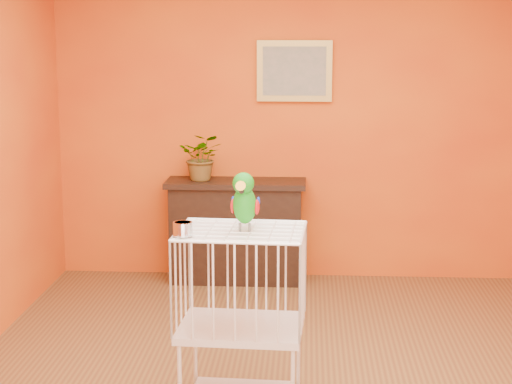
{
  "coord_description": "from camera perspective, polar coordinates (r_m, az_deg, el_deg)",
  "views": [
    {
      "loc": [
        0.12,
        -4.88,
        2.1
      ],
      "look_at": [
        -0.15,
        -0.43,
        1.24
      ],
      "focal_mm": 60.0,
      "sensor_mm": 36.0,
      "label": 1
    }
  ],
  "objects": [
    {
      "name": "potted_plant",
      "position": [
        7.01,
        -3.66,
        1.93
      ],
      "size": [
        0.38,
        0.42,
        0.31
      ],
      "primitive_type": "imported",
      "rotation": [
        0.0,
        0.0,
        -0.08
      ],
      "color": "#26722D",
      "rests_on": "console_cabinet"
    },
    {
      "name": "room_shell",
      "position": [
        4.91,
        2.12,
        4.87
      ],
      "size": [
        4.5,
        4.5,
        4.5
      ],
      "color": "orange",
      "rests_on": "ground"
    },
    {
      "name": "ground",
      "position": [
        5.32,
        2.0,
        -12.37
      ],
      "size": [
        4.5,
        4.5,
        0.0
      ],
      "primitive_type": "plane",
      "color": "brown",
      "rests_on": "ground"
    },
    {
      "name": "parrot",
      "position": [
        4.52,
        -0.77,
        -0.59
      ],
      "size": [
        0.16,
        0.29,
        0.33
      ],
      "rotation": [
        0.0,
        0.0,
        -0.11
      ],
      "color": "#59544C",
      "rests_on": "birdcage"
    },
    {
      "name": "feed_cup",
      "position": [
        4.45,
        -4.9,
        -2.46
      ],
      "size": [
        0.1,
        0.1,
        0.07
      ],
      "primitive_type": "cylinder",
      "color": "silver",
      "rests_on": "birdcage"
    },
    {
      "name": "console_cabinet",
      "position": [
        7.15,
        -1.35,
        -2.61
      ],
      "size": [
        1.16,
        0.42,
        0.86
      ],
      "color": "black",
      "rests_on": "ground"
    },
    {
      "name": "framed_picture",
      "position": [
        7.11,
        2.58,
        8.06
      ],
      "size": [
        0.62,
        0.04,
        0.5
      ],
      "color": "#A7893B",
      "rests_on": "room_shell"
    },
    {
      "name": "birdcage",
      "position": [
        4.72,
        -0.99,
        -8.43
      ],
      "size": [
        0.69,
        0.55,
        1.03
      ],
      "rotation": [
        0.0,
        0.0,
        -0.05
      ],
      "color": "silver",
      "rests_on": "ground"
    }
  ]
}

